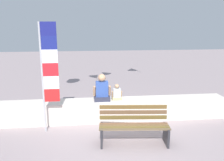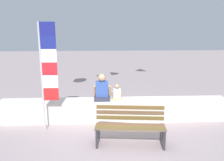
# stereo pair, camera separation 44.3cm
# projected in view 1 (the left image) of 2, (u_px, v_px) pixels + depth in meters

# --- Properties ---
(ground_plane) EXTENTS (40.00, 40.00, 0.00)m
(ground_plane) POSITION_uv_depth(u_px,v_px,m) (119.00, 135.00, 6.28)
(ground_plane) COLOR gray
(seawall_ledge) EXTENTS (6.85, 0.63, 0.62)m
(seawall_ledge) POSITION_uv_depth(u_px,v_px,m) (114.00, 110.00, 7.24)
(seawall_ledge) COLOR silver
(seawall_ledge) RESTS_ON ground
(park_bench) EXTENTS (1.73, 0.77, 0.88)m
(park_bench) POSITION_uv_depth(u_px,v_px,m) (134.00, 126.00, 5.82)
(park_bench) COLOR brown
(park_bench) RESTS_ON ground
(person_adult) EXTENTS (0.52, 0.38, 0.80)m
(person_adult) POSITION_uv_depth(u_px,v_px,m) (102.00, 90.00, 7.07)
(person_adult) COLOR #2D3043
(person_adult) RESTS_ON seawall_ledge
(person_child) EXTENTS (0.32, 0.23, 0.49)m
(person_child) POSITION_uv_depth(u_px,v_px,m) (117.00, 94.00, 7.15)
(person_child) COLOR tan
(person_child) RESTS_ON seawall_ledge
(flag_banner) EXTENTS (0.44, 0.05, 2.90)m
(flag_banner) POSITION_uv_depth(u_px,v_px,m) (47.00, 69.00, 6.11)
(flag_banner) COLOR #B7B7BC
(flag_banner) RESTS_ON ground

